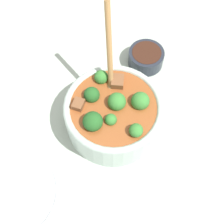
% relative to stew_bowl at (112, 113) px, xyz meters
% --- Properties ---
extents(ground_plane, '(4.00, 4.00, 0.00)m').
position_rel_stew_bowl_xyz_m(ground_plane, '(-0.00, -0.00, -0.05)').
color(ground_plane, '#ADBCAD').
extents(stew_bowl, '(0.25, 0.22, 0.26)m').
position_rel_stew_bowl_xyz_m(stew_bowl, '(0.00, 0.00, 0.00)').
color(stew_bowl, '#B2C6BC').
rests_on(stew_bowl, ground_plane).
extents(condiment_bowl, '(0.09, 0.09, 0.04)m').
position_rel_stew_bowl_xyz_m(condiment_bowl, '(0.18, -0.08, -0.03)').
color(condiment_bowl, '#232833').
rests_on(condiment_bowl, ground_plane).
extents(empty_plate, '(0.21, 0.21, 0.02)m').
position_rel_stew_bowl_xyz_m(empty_plate, '(-0.17, 0.21, -0.04)').
color(empty_plate, white).
rests_on(empty_plate, ground_plane).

